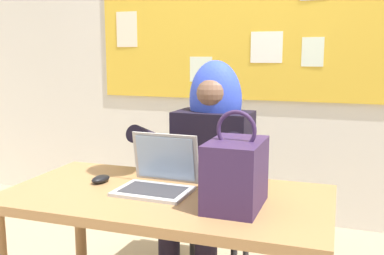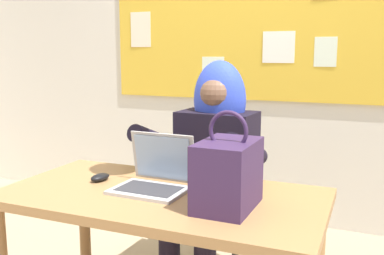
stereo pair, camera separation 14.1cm
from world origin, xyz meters
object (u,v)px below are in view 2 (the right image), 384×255
(person_costumed, at_px, (212,156))
(laptop, at_px, (155,177))
(handbag, at_px, (228,174))
(computer_mouse, at_px, (100,177))
(chair_at_desk, at_px, (220,190))
(desk_main, at_px, (161,213))

(person_costumed, bearing_deg, laptop, -3.68)
(person_costumed, xyz_separation_m, handbag, (0.31, -0.64, 0.10))
(computer_mouse, bearing_deg, chair_at_desk, 72.58)
(laptop, relative_size, handbag, 0.84)
(person_costumed, relative_size, laptop, 4.00)
(person_costumed, height_order, handbag, person_costumed)
(computer_mouse, height_order, handbag, handbag)
(desk_main, xyz_separation_m, chair_at_desk, (0.01, 0.72, -0.11))
(handbag, bearing_deg, person_costumed, 115.84)
(desk_main, distance_m, person_costumed, 0.60)
(chair_at_desk, height_order, computer_mouse, chair_at_desk)
(chair_at_desk, bearing_deg, laptop, -6.89)
(desk_main, relative_size, computer_mouse, 13.36)
(desk_main, distance_m, computer_mouse, 0.36)
(person_costumed, distance_m, handbag, 0.72)
(desk_main, relative_size, laptop, 4.39)
(desk_main, bearing_deg, computer_mouse, 173.05)
(person_costumed, xyz_separation_m, laptop, (-0.06, -0.55, 0.02))
(chair_at_desk, relative_size, laptop, 2.90)
(computer_mouse, distance_m, handbag, 0.68)
(laptop, bearing_deg, computer_mouse, -179.66)
(laptop, bearing_deg, handbag, -13.50)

